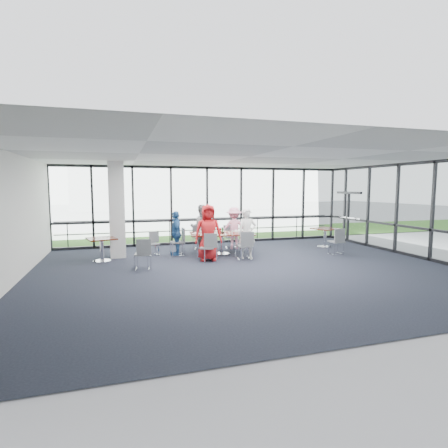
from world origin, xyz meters
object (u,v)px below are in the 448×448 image
object	(u,v)px
chair_main_nl	(207,248)
diner_end	(176,233)
diner_near_left	(208,233)
diner_near_right	(247,234)
side_table_left	(102,242)
chair_spare_lb	(152,244)
chair_main_end	(177,242)
chair_main_nr	(244,246)
chair_spare_la	(142,254)
diner_far_left	(201,227)
main_table	(222,236)
chair_main_fl	(200,238)
chair_main_fr	(231,237)
structural_column	(117,210)
diner_far_right	(234,228)
chair_spare_r	(336,242)
side_table_right	(325,231)

from	to	relation	value
chair_main_nl	diner_end	bearing A→B (deg)	140.71
diner_near_left	diner_near_right	bearing A→B (deg)	0.49
side_table_left	chair_spare_lb	bearing A→B (deg)	17.67
diner_end	chair_main_end	size ratio (longest dim) A/B	1.67
chair_main_nl	chair_main_nr	world-z (taller)	chair_main_nr
diner_near_left	chair_main_nl	xyz separation A→B (m)	(-0.08, -0.18, -0.46)
diner_near_right	diner_end	bearing A→B (deg)	156.10
side_table_left	chair_main_nl	distance (m)	3.36
chair_main_nl	chair_spare_la	size ratio (longest dim) A/B	1.02
diner_far_left	chair_spare_lb	size ratio (longest dim) A/B	2.13
chair_main_nl	diner_far_left	bearing A→B (deg)	101.57
main_table	chair_spare_lb	xyz separation A→B (m)	(-2.36, 0.44, -0.25)
side_table_left	diner_near_right	bearing A→B (deg)	-10.94
chair_main_fl	chair_main_fr	bearing A→B (deg)	-168.92
structural_column	chair_spare_la	distance (m)	2.45
main_table	chair_main_fl	size ratio (longest dim) A/B	2.61
structural_column	chair_spare_lb	world-z (taller)	structural_column
chair_main_nl	chair_main_nr	size ratio (longest dim) A/B	0.98
diner_near_right	diner_far_right	world-z (taller)	diner_near_right
diner_near_left	diner_far_left	distance (m)	1.99
diner_end	chair_spare_r	bearing A→B (deg)	79.93
diner_near_left	diner_far_left	bearing A→B (deg)	86.77
main_table	chair_main_nr	world-z (taller)	chair_main_nr
structural_column	chair_main_nl	xyz separation A→B (m)	(2.70, -1.58, -1.15)
chair_main_nr	chair_spare_r	size ratio (longest dim) A/B	1.00
chair_main_fl	chair_spare_r	distance (m)	4.96
main_table	chair_main_fr	size ratio (longest dim) A/B	2.73
diner_near_left	chair_spare_lb	size ratio (longest dim) A/B	2.26
main_table	chair_main_nr	size ratio (longest dim) A/B	2.57
side_table_left	diner_far_right	xyz separation A→B (m)	(4.75, 0.97, 0.17)
side_table_left	diner_far_left	bearing A→B (deg)	18.26
chair_spare_lb	diner_far_left	bearing A→B (deg)	175.00
chair_main_fl	chair_spare_r	xyz separation A→B (m)	(4.32, -2.43, 0.01)
main_table	chair_spare_lb	world-z (taller)	chair_spare_lb
diner_near_right	chair_main_fl	world-z (taller)	diner_near_right
structural_column	side_table_right	bearing A→B (deg)	-1.84
chair_spare_la	chair_spare_r	bearing A→B (deg)	11.36
main_table	chair_main_fl	distance (m)	1.30
diner_far_right	chair_spare_la	distance (m)	4.35
main_table	diner_near_right	distance (m)	1.15
diner_far_right	chair_main_nl	world-z (taller)	diner_far_right
structural_column	main_table	bearing A→B (deg)	-8.05
side_table_left	chair_spare_lb	world-z (taller)	chair_spare_lb
chair_main_fr	chair_spare_la	xyz separation A→B (m)	(-3.52, -2.66, 0.01)
main_table	chair_spare_la	world-z (taller)	chair_spare_la
diner_near_left	chair_main_end	distance (m)	1.45
chair_main_fr	chair_spare_r	xyz separation A→B (m)	(3.12, -2.35, 0.03)
main_table	chair_main_nl	xyz separation A→B (m)	(-0.79, -1.08, -0.20)
diner_far_left	chair_spare_la	size ratio (longest dim) A/B	1.94
diner_end	chair_main_end	bearing A→B (deg)	105.31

